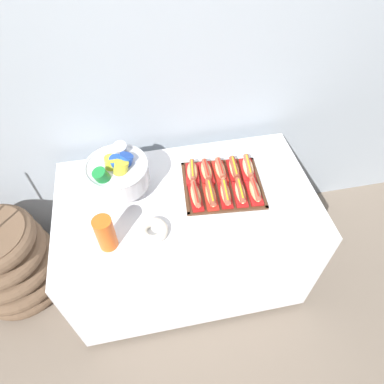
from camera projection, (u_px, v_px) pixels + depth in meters
name	position (u px, v px, depth m)	size (l,w,h in m)	color
ground_plane	(188.00, 270.00, 2.31)	(10.00, 10.00, 0.00)	#7A6B5B
back_wall	(165.00, 49.00, 1.66)	(6.00, 0.10, 2.60)	#9EA8B2
buffet_table	(187.00, 237.00, 2.00)	(1.33, 0.77, 0.77)	silver
floor_vase	(10.00, 262.00, 2.03)	(0.57, 0.57, 1.05)	brown
serving_tray	(222.00, 185.00, 1.77)	(0.44, 0.40, 0.01)	#472B19
hot_dog_0	(196.00, 196.00, 1.69)	(0.06, 0.18, 0.06)	#B21414
hot_dog_1	(211.00, 195.00, 1.69)	(0.07, 0.18, 0.06)	red
hot_dog_2	(225.00, 193.00, 1.70)	(0.07, 0.17, 0.06)	#B21414
hot_dog_3	(240.00, 192.00, 1.70)	(0.07, 0.17, 0.06)	red
hot_dog_4	(255.00, 191.00, 1.71)	(0.07, 0.17, 0.06)	red
hot_dog_5	(192.00, 172.00, 1.79)	(0.09, 0.16, 0.06)	red
hot_dog_6	(206.00, 171.00, 1.80)	(0.07, 0.16, 0.06)	red
hot_dog_7	(220.00, 170.00, 1.80)	(0.07, 0.16, 0.06)	red
hot_dog_8	(234.00, 169.00, 1.81)	(0.07, 0.17, 0.06)	#B21414
hot_dog_9	(248.00, 168.00, 1.81)	(0.09, 0.17, 0.06)	red
punch_bowl	(118.00, 172.00, 1.65)	(0.31, 0.31, 0.25)	silver
cup_stack	(105.00, 233.00, 1.47)	(0.08, 0.08, 0.18)	#EA5B19
donut	(153.00, 231.00, 1.57)	(0.14, 0.14, 0.04)	silver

